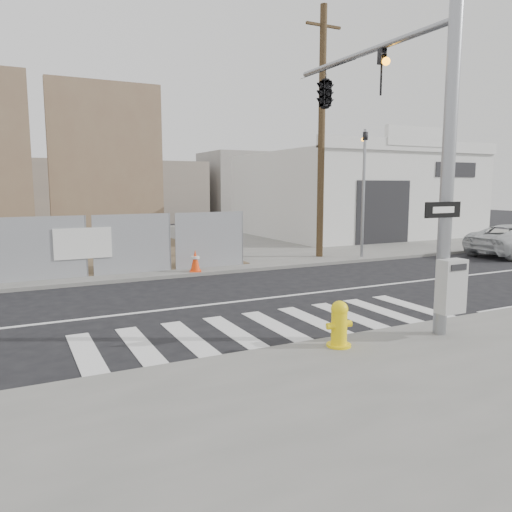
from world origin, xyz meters
name	(u,v)px	position (x,y,z in m)	size (l,w,h in m)	color
ground	(230,303)	(0.00, 0.00, 0.00)	(100.00, 100.00, 0.00)	black
sidewalk_far	(121,245)	(0.00, 14.00, 0.06)	(50.00, 20.00, 0.12)	slate
signal_pole	(359,113)	(2.49, -2.05, 4.78)	(0.96, 5.87, 7.00)	gray
far_signal_pole	(364,175)	(8.00, 4.60, 3.48)	(0.16, 0.20, 5.60)	gray
concrete_wall_right	(108,179)	(-0.50, 14.08, 3.38)	(5.50, 1.30, 8.00)	brown
auto_shop	(354,194)	(14.00, 12.97, 2.54)	(12.00, 10.20, 5.95)	silver
utility_pole_right	(322,132)	(6.50, 5.50, 5.20)	(1.60, 0.28, 10.00)	#503F25
fire_hydrant	(339,324)	(0.21, -4.55, 0.55)	(0.54, 0.53, 0.86)	yellow
traffic_cone_d	(195,261)	(0.58, 4.31, 0.49)	(0.50, 0.50, 0.76)	#FF410D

